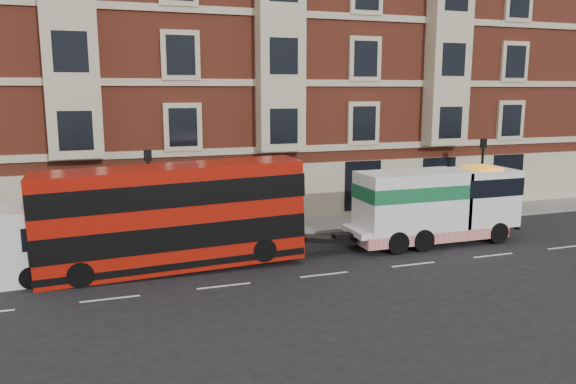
% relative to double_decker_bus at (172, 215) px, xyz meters
% --- Properties ---
extents(ground, '(120.00, 120.00, 0.00)m').
position_rel_double_decker_bus_xyz_m(ground, '(5.46, -2.64, -2.22)').
color(ground, black).
rests_on(ground, ground).
extents(sidewalk, '(90.00, 3.00, 0.15)m').
position_rel_double_decker_bus_xyz_m(sidewalk, '(5.46, 4.86, -2.15)').
color(sidewalk, slate).
rests_on(sidewalk, ground).
extents(victorian_terrace, '(45.00, 12.00, 20.40)m').
position_rel_double_decker_bus_xyz_m(victorian_terrace, '(5.96, 12.36, 7.84)').
color(victorian_terrace, brown).
rests_on(victorian_terrace, ground).
extents(lamp_post_west, '(0.35, 0.15, 4.35)m').
position_rel_double_decker_bus_xyz_m(lamp_post_west, '(-0.54, 3.56, 0.45)').
color(lamp_post_west, black).
rests_on(lamp_post_west, sidewalk).
extents(lamp_post_east, '(0.35, 0.15, 4.35)m').
position_rel_double_decker_bus_xyz_m(lamp_post_east, '(17.46, 3.56, 0.45)').
color(lamp_post_east, black).
rests_on(lamp_post_east, sidewalk).
extents(double_decker_bus, '(10.37, 2.38, 4.20)m').
position_rel_double_decker_bus_xyz_m(double_decker_bus, '(0.00, 0.00, 0.00)').
color(double_decker_bus, '#A31409').
rests_on(double_decker_bus, ground).
extents(tow_truck, '(8.30, 2.45, 3.46)m').
position_rel_double_decker_bus_xyz_m(tow_truck, '(12.05, -0.00, -0.39)').
color(tow_truck, white).
rests_on(tow_truck, ground).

